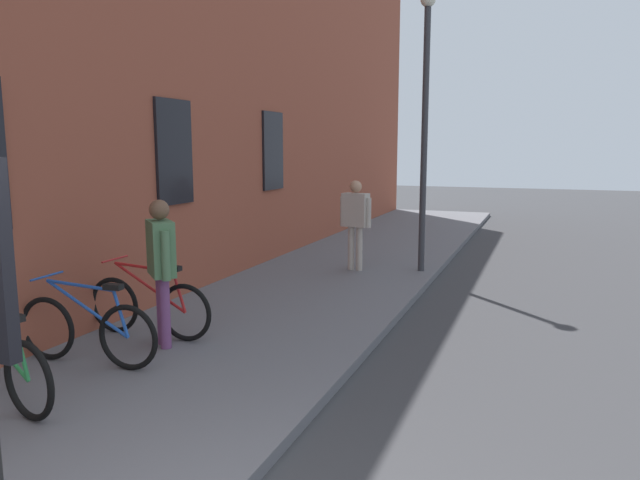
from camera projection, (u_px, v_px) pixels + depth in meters
ground at (471, 325)px, 8.29m from camera, size 60.00×60.00×0.00m
sidewalk_pavement at (335, 277)px, 11.10m from camera, size 24.00×3.50×0.12m
station_facade at (257, 57)px, 12.09m from camera, size 22.00×0.65×8.63m
bicycle_far_end at (87, 330)px, 6.41m from camera, size 0.48×1.77×0.97m
bicycle_leaning_wall at (149, 306)px, 7.37m from camera, size 0.48×1.77×0.97m
pedestrian_crossing_street at (161, 258)px, 6.92m from camera, size 0.53×0.54×1.76m
pedestrian_near_bus at (355, 216)px, 11.31m from camera, size 0.33×0.65×1.73m
street_lamp at (425, 110)px, 10.93m from camera, size 0.28×0.28×5.13m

